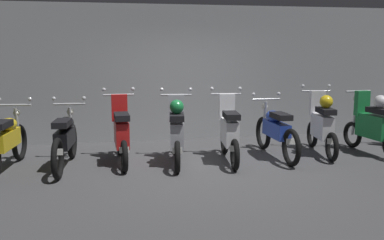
% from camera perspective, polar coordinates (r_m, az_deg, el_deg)
% --- Properties ---
extents(ground_plane, '(80.00, 80.00, 0.00)m').
position_cam_1_polar(ground_plane, '(7.24, 2.25, -6.51)').
color(ground_plane, '#424244').
extents(back_wall, '(16.43, 0.30, 2.90)m').
position_cam_1_polar(back_wall, '(9.52, -1.35, 6.23)').
color(back_wall, gray).
rests_on(back_wall, ground).
extents(motorbike_slot_1, '(0.59, 1.95, 1.15)m').
position_cam_1_polar(motorbike_slot_1, '(7.72, -23.31, -2.51)').
color(motorbike_slot_1, black).
rests_on(motorbike_slot_1, ground).
extents(motorbike_slot_2, '(0.59, 1.95, 1.15)m').
position_cam_1_polar(motorbike_slot_2, '(7.53, -16.41, -2.41)').
color(motorbike_slot_2, black).
rests_on(motorbike_slot_2, ground).
extents(motorbike_slot_3, '(0.59, 1.68, 1.29)m').
position_cam_1_polar(motorbike_slot_3, '(7.62, -9.33, -1.73)').
color(motorbike_slot_3, black).
rests_on(motorbike_slot_3, ground).
extents(motorbike_slot_4, '(0.58, 1.68, 1.29)m').
position_cam_1_polar(motorbike_slot_4, '(7.47, -2.04, -1.52)').
color(motorbike_slot_4, black).
rests_on(motorbike_slot_4, ground).
extents(motorbike_slot_5, '(0.59, 1.68, 1.29)m').
position_cam_1_polar(motorbike_slot_5, '(7.66, 4.93, -1.58)').
color(motorbike_slot_5, black).
rests_on(motorbike_slot_5, ground).
extents(motorbike_slot_6, '(0.59, 1.95, 1.15)m').
position_cam_1_polar(motorbike_slot_6, '(8.10, 11.02, -1.37)').
color(motorbike_slot_6, black).
rests_on(motorbike_slot_6, ground).
extents(motorbike_slot_7, '(0.58, 1.67, 1.29)m').
position_cam_1_polar(motorbike_slot_7, '(8.52, 16.78, -0.55)').
color(motorbike_slot_7, black).
rests_on(motorbike_slot_7, ground).
extents(motorbike_slot_8, '(0.56, 1.68, 1.18)m').
position_cam_1_polar(motorbike_slot_8, '(8.84, 22.69, -0.55)').
color(motorbike_slot_8, black).
rests_on(motorbike_slot_8, ground).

